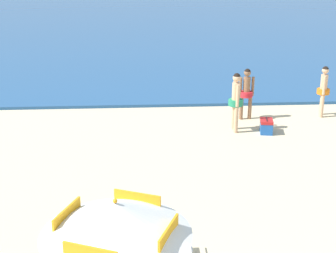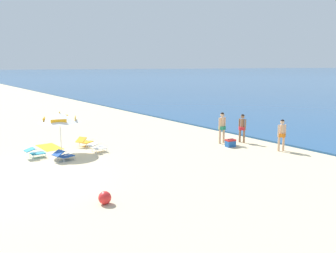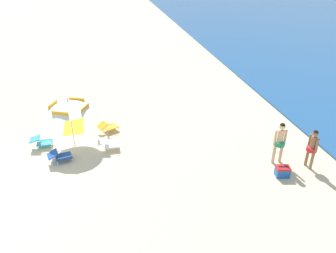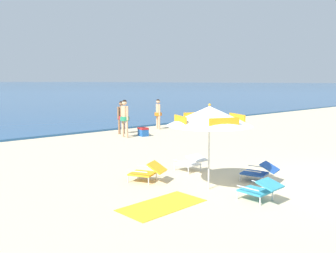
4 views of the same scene
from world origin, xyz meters
The scene contains 12 objects.
ground_plane centered at (0.00, 0.00, 0.00)m, with size 800.00×800.00×0.00m, color beige.
beach_umbrella_striped_main centered at (-3.00, 2.47, 1.75)m, with size 2.22×2.22×2.04m.
lounge_chair_under_umbrella centered at (-1.53, 2.06, 0.27)m, with size 0.75×0.99×0.52m.
lounge_chair_beside_umbrella centered at (-3.68, 3.95, 0.27)m, with size 0.88×1.03×0.52m.
lounge_chair_facing_sea centered at (-2.82, 1.17, 0.28)m, with size 0.60×0.88×0.50m.
lounge_chair_spare_folded centered at (-2.12, 3.95, 0.28)m, with size 0.59×0.87×0.50m.
person_standing_near_shore centered at (3.05, 11.55, 0.92)m, with size 0.39×0.46×1.60m.
person_standing_beside centered at (0.60, 11.40, 0.92)m, with size 0.47×0.39×1.59m.
person_wading_in centered at (0.07, 10.36, 0.99)m, with size 0.42×0.51×1.72m.
cooler_box centered at (0.95, 10.13, 0.20)m, with size 0.43×0.55×0.43m.
beach_ball centered at (4.03, 1.43, 0.20)m, with size 0.41×0.41×0.41m, color red.
beach_towel centered at (-4.55, 2.35, 0.01)m, with size 0.90×1.80×0.01m, color gold.
Camera 2 is at (13.26, -2.84, 4.21)m, focal length 36.55 mm.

